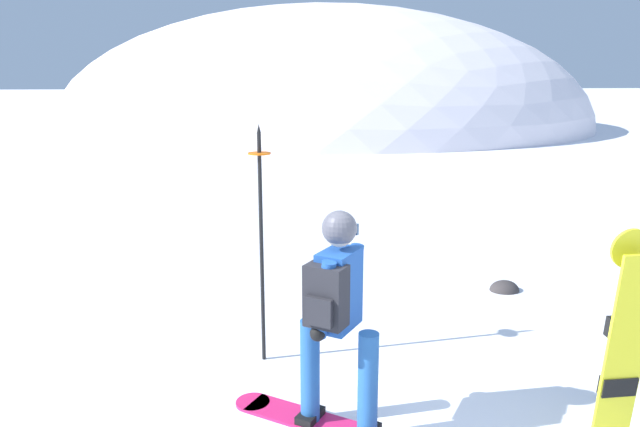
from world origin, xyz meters
The scene contains 5 objects.
ridge_peak_main centered at (3.53, 29.61, 0.00)m, with size 28.55×25.70×12.88m.
snowboarder_main centered at (-0.44, 0.56, 0.92)m, with size 1.55×1.18×1.71m.
spare_snowboard centered at (1.45, 0.03, 0.84)m, with size 0.28×0.17×1.66m.
piste_marker_near centered at (-0.94, 1.82, 1.26)m, with size 0.20×0.20×2.23m.
rock_dark centered at (2.14, 3.29, 0.00)m, with size 0.37×0.32×0.26m.
Camera 1 is at (-1.07, -3.34, 2.61)m, focal length 32.90 mm.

